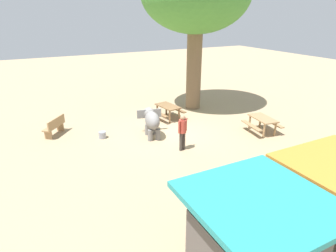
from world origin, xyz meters
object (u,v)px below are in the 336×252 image
elephant (151,120)px  picnic_table_near (168,109)px  picnic_table_far (263,121)px  feed_bucket (102,135)px  person_handler (183,130)px  wooden_bench (55,126)px

elephant → picnic_table_near: bearing=-32.9°
picnic_table_far → feed_bucket: size_ratio=4.70×
elephant → feed_bucket: size_ratio=5.08×
person_handler → picnic_table_near: size_ratio=0.94×
picnic_table_far → feed_bucket: picnic_table_far is taller
elephant → person_handler: bearing=-152.5°
person_handler → picnic_table_near: (-1.23, -3.80, -0.36)m
wooden_bench → feed_bucket: (-1.94, 1.41, -0.31)m
wooden_bench → elephant: bearing=-79.7°
picnic_table_near → feed_bucket: picnic_table_near is taller
elephant → feed_bucket: elephant is taller
person_handler → elephant: bearing=-2.6°
elephant → feed_bucket: 2.45m
person_handler → wooden_bench: 6.37m
picnic_table_far → feed_bucket: (7.31, -2.91, -0.43)m
wooden_bench → picnic_table_near: (-5.95, 0.44, 0.12)m
elephant → wooden_bench: elephant is taller
picnic_table_near → picnic_table_far: (-3.30, 3.89, 0.00)m
elephant → picnic_table_near: (-1.78, -1.77, -0.22)m
wooden_bench → feed_bucket: 2.42m
feed_bucket → person_handler: bearing=134.5°
wooden_bench → picnic_table_far: 10.21m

